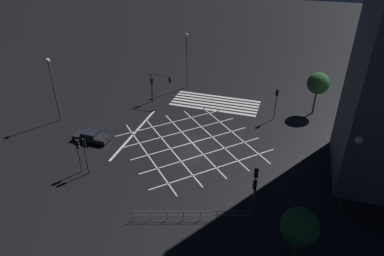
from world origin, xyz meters
The scene contains 16 objects.
ground_plane centered at (0.00, 0.00, 0.00)m, with size 200.00×200.00×0.00m, color black.
road_markings centered at (0.44, -6.66, 0.00)m, with size 18.72×22.98×0.01m.
traffic_light_se_main centered at (7.26, -8.74, 3.28)m, with size 3.14×0.36×4.42m.
traffic_light_se_cross centered at (8.75, -8.82, 2.64)m, with size 0.36×0.39×3.69m.
traffic_light_ne_main centered at (9.10, 8.74, 2.83)m, with size 0.39×0.36×3.96m.
traffic_light_nw_main centered at (-8.51, 9.19, 2.52)m, with size 0.39×0.36×3.52m.
traffic_light_ne_cross centered at (8.39, 8.66, 2.96)m, with size 0.36×0.39×4.15m.
traffic_light_sw_cross centered at (-8.56, -8.66, 3.11)m, with size 0.36×0.39×4.36m.
traffic_light_nw_cross centered at (-8.41, 8.11, 2.83)m, with size 0.36×0.39×3.96m.
street_lamp_east centered at (-15.93, 6.48, 5.79)m, with size 0.59×0.59×7.59m.
street_lamp_west centered at (18.12, 0.00, 6.33)m, with size 0.59×0.59×8.42m.
street_lamp_far centered at (5.65, -15.26, 5.98)m, with size 0.51×0.51×8.56m.
street_tree_near centered at (-13.44, -12.07, 4.37)m, with size 2.85×2.85×5.82m.
street_tree_far centered at (-12.24, 13.50, 3.56)m, with size 2.77×2.77×4.97m.
waiting_car centered at (11.50, 3.12, 0.57)m, with size 4.30×1.70×1.19m.
pedestrian_railing centered at (-3.72, 11.80, 0.67)m, with size 9.61×3.06×1.05m.
Camera 1 is at (-10.19, 32.30, 21.80)m, focal length 32.00 mm.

